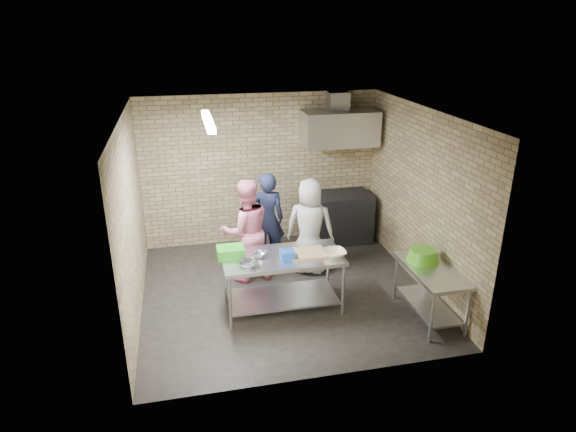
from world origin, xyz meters
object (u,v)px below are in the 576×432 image
object	(u,v)px
blue_tub	(287,255)
man_navy	(267,220)
green_crate	(230,252)
bottle_green	(360,130)
woman_white	(310,226)
side_counter	(429,293)
prep_table	(282,282)
woman_pink	(246,231)
bottle_red	(339,130)
green_basin	(423,255)
stove	(337,217)

from	to	relation	value
blue_tub	man_navy	distance (m)	1.51
green_crate	blue_tub	world-z (taller)	green_crate
bottle_green	woman_white	size ratio (longest dim) A/B	0.09
side_counter	man_navy	size ratio (longest dim) A/B	0.75
prep_table	bottle_green	bearing A→B (deg)	50.53
side_counter	green_crate	distance (m)	2.79
green_crate	man_navy	world-z (taller)	man_navy
woman_pink	bottle_red	bearing A→B (deg)	-152.91
side_counter	green_basin	xyz separation A→B (m)	(-0.02, 0.25, 0.46)
side_counter	woman_pink	bearing A→B (deg)	144.53
green_basin	woman_white	world-z (taller)	woman_white
side_counter	green_crate	size ratio (longest dim) A/B	3.26
bottle_red	woman_pink	bearing A→B (deg)	-144.31
stove	green_crate	world-z (taller)	green_crate
man_navy	stove	bearing A→B (deg)	-153.45
stove	green_basin	xyz separation A→B (m)	(0.43, -2.50, 0.38)
prep_table	green_basin	xyz separation A→B (m)	(1.90, -0.40, 0.42)
green_crate	bottle_red	distance (m)	3.34
green_basin	man_navy	distance (m)	2.60
green_crate	green_basin	distance (m)	2.66
green_crate	woman_white	bearing A→B (deg)	33.36
side_counter	man_navy	distance (m)	2.83
side_counter	blue_tub	bearing A→B (deg)	163.54
green_crate	blue_tub	size ratio (longest dim) A/B	2.00
green_basin	woman_pink	xyz separation A→B (m)	(-2.27, 1.38, -0.01)
stove	woman_white	bearing A→B (deg)	-126.90
prep_table	green_crate	xyz separation A→B (m)	(-0.70, 0.12, 0.49)
prep_table	side_counter	xyz separation A→B (m)	(1.92, -0.65, -0.04)
woman_pink	woman_white	xyz separation A→B (m)	(1.03, 0.04, -0.04)
prep_table	blue_tub	size ratio (longest dim) A/B	9.00
prep_table	woman_pink	bearing A→B (deg)	110.55
bottle_red	woman_white	bearing A→B (deg)	-123.11
blue_tub	green_crate	bearing A→B (deg)	163.65
prep_table	green_basin	bearing A→B (deg)	-11.97
blue_tub	green_basin	size ratio (longest dim) A/B	0.40
side_counter	woman_white	distance (m)	2.13
green_basin	woman_pink	bearing A→B (deg)	148.67
stove	man_navy	world-z (taller)	man_navy
prep_table	bottle_green	size ratio (longest dim) A/B	11.04
woman_pink	prep_table	bearing A→B (deg)	101.95
bottle_red	woman_white	xyz separation A→B (m)	(-0.86, -1.32, -1.24)
blue_tub	woman_pink	xyz separation A→B (m)	(-0.42, 1.08, -0.06)
green_basin	bottle_green	bearing A→B (deg)	89.58
green_basin	bottle_red	distance (m)	3.01
bottle_red	bottle_green	world-z (taller)	bottle_red
green_crate	woman_white	size ratio (longest dim) A/B	0.23
prep_table	woman_pink	distance (m)	1.12
prep_table	bottle_red	bearing A→B (deg)	56.89
stove	bottle_red	xyz separation A→B (m)	(0.05, 0.24, 1.58)
woman_pink	green_basin	bearing A→B (deg)	140.07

